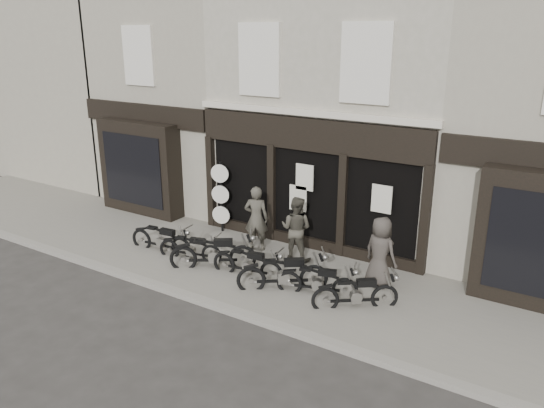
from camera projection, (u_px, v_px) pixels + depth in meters
The scene contains 17 objects.
ground_plane at pixel (249, 288), 13.36m from camera, with size 90.00×90.00×0.00m, color #2D2B28.
pavement at pixel (268, 273), 14.06m from camera, with size 30.00×4.20×0.12m, color slate.
kerb at pixel (219, 307), 12.33m from camera, with size 30.00×0.25×0.13m, color gray.
central_building at pixel (354, 100), 16.87m from camera, with size 7.30×6.22×8.34m.
neighbour_left at pixel (198, 90), 20.06m from camera, with size 5.60×6.73×8.34m.
filler_left at pixel (62, 78), 24.26m from camera, with size 11.00×6.00×8.20m, color gray.
motorcycle_0 at pixel (162, 242), 15.24m from camera, with size 2.08×0.57×0.99m.
motorcycle_1 at pixel (191, 250), 14.74m from camera, with size 1.86×0.74×0.91m.
motorcycle_2 at pixel (214, 256), 14.17m from camera, with size 2.03×1.55×1.11m.
motorcycle_3 at pixel (248, 266), 13.70m from camera, with size 2.00×0.58×0.96m.
motorcycle_4 at pixel (284, 276), 13.01m from camera, with size 1.95×1.57×1.09m.
motorcycle_5 at pixel (318, 284), 12.73m from camera, with size 1.93×0.86×0.95m.
motorcycle_6 at pixel (356, 296), 12.14m from camera, with size 1.74×1.42×0.97m.
man_left at pixel (256, 218), 15.14m from camera, with size 0.69×0.46×1.90m, color #433F37.
man_centre at pixel (296, 229), 14.49m from camera, with size 0.88×0.69×1.81m, color #433F36.
man_right at pixel (380, 252), 12.97m from camera, with size 0.88×0.57×1.80m, color #3E3833.
advert_sign_post at pixel (221, 200), 16.50m from camera, with size 0.57×0.37×2.38m.
Camera 1 is at (6.91, -9.86, 6.17)m, focal length 35.00 mm.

